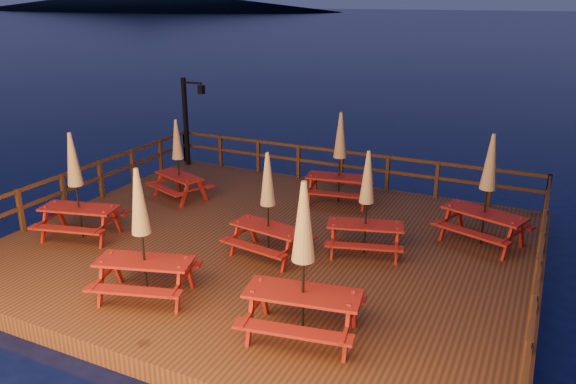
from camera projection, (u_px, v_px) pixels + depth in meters
name	position (u px, v px, depth m)	size (l,w,h in m)	color
ground	(270.00, 257.00, 13.54)	(500.00, 500.00, 0.00)	black
deck	(270.00, 249.00, 13.47)	(12.00, 10.00, 0.40)	#402814
deck_piles	(270.00, 268.00, 13.64)	(11.44, 9.44, 1.40)	#3A1C12
railing	(300.00, 190.00, 14.67)	(11.80, 9.75, 1.10)	#3A1C12
lamp_post	(189.00, 114.00, 18.89)	(0.85, 0.18, 3.00)	black
picnic_table_0	(76.00, 184.00, 13.23)	(2.13, 1.90, 2.61)	maroon
picnic_table_1	(487.00, 188.00, 12.86)	(2.27, 2.06, 2.67)	maroon
picnic_table_2	(142.00, 232.00, 10.53)	(2.20, 1.98, 2.62)	maroon
picnic_table_3	(303.00, 259.00, 9.23)	(2.22, 1.94, 2.82)	maroon
picnic_table_4	(178.00, 158.00, 15.92)	(1.98, 1.81, 2.32)	maroon
picnic_table_5	(268.00, 204.00, 12.26)	(1.90, 1.65, 2.43)	maroon
picnic_table_6	(340.00, 157.00, 15.52)	(2.05, 1.79, 2.60)	maroon
picnic_table_7	(366.00, 202.00, 12.40)	(2.01, 1.81, 2.42)	maroon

